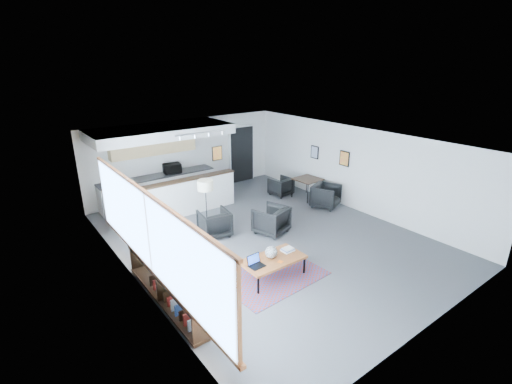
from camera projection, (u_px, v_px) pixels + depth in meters
room at (266, 192)px, 9.50m from camera, size 7.02×9.02×2.62m
window at (149, 236)px, 6.81m from camera, size 0.10×5.95×1.66m
console at (166, 288)px, 7.18m from camera, size 0.35×3.00×0.80m
kitchenette at (163, 165)px, 11.58m from camera, size 4.20×1.96×2.60m
doorway at (241, 154)px, 14.20m from camera, size 1.10×0.12×2.15m
track_light at (201, 134)px, 10.40m from camera, size 1.60×0.07×0.15m
wall_art_lower at (344, 159)px, 11.67m from camera, size 0.03×0.38×0.48m
wall_art_upper at (315, 152)px, 12.67m from camera, size 0.03×0.34×0.44m
kilim_rug at (273, 276)px, 8.15m from camera, size 2.28×1.61×0.01m
coffee_table at (273, 260)px, 8.01m from camera, size 1.39×0.75×0.45m
laptop at (255, 263)px, 7.71m from camera, size 0.34×0.28×0.23m
ceramic_pot at (271, 252)px, 7.98m from camera, size 0.27×0.27×0.27m
book_stack at (288, 249)px, 8.30m from camera, size 0.28×0.22×0.08m
coaster at (280, 262)px, 7.87m from camera, size 0.14×0.14×0.01m
armchair_left at (214, 222)px, 9.93m from camera, size 0.86×0.82×0.78m
armchair_right at (271, 219)px, 10.07m from camera, size 0.99×0.96×0.83m
floor_lamp at (205, 187)px, 9.89m from camera, size 0.47×0.47×1.48m
dining_table at (308, 180)px, 12.55m from camera, size 0.85×0.85×0.69m
dining_chair_near at (326, 197)px, 11.87m from camera, size 0.87×0.84×0.69m
dining_chair_far at (281, 187)px, 12.92m from camera, size 0.62×0.59×0.59m
microwave at (172, 167)px, 12.28m from camera, size 0.60×0.39×0.38m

